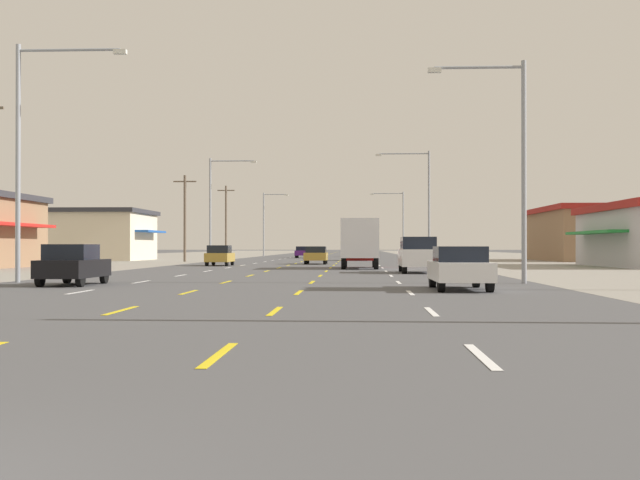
# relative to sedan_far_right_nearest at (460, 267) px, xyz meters

# --- Properties ---
(ground_plane) EXTENTS (572.00, 572.00, 0.00)m
(ground_plane) POSITION_rel_sedan_far_right_nearest_xyz_m (-7.03, 41.96, -0.76)
(ground_plane) COLOR #4C4C4F
(lot_apron_left) EXTENTS (28.00, 440.00, 0.01)m
(lot_apron_left) POSITION_rel_sedan_far_right_nearest_xyz_m (-31.78, 41.96, -0.75)
(lot_apron_left) COLOR gray
(lot_apron_left) RESTS_ON ground
(lot_apron_right) EXTENTS (28.00, 440.00, 0.01)m
(lot_apron_right) POSITION_rel_sedan_far_right_nearest_xyz_m (17.72, 41.96, -0.75)
(lot_apron_right) COLOR gray
(lot_apron_right) RESTS_ON ground
(lane_markings) EXTENTS (10.64, 227.60, 0.01)m
(lane_markings) POSITION_rel_sedan_far_right_nearest_xyz_m (-7.03, 80.46, -0.75)
(lane_markings) COLOR white
(lane_markings) RESTS_ON ground
(signal_span_wire) EXTENTS (25.32, 0.53, 8.71)m
(signal_span_wire) POSITION_rel_sedan_far_right_nearest_xyz_m (-7.23, -12.22, 4.33)
(signal_span_wire) COLOR brown
(signal_span_wire) RESTS_ON ground
(sedan_far_right_nearest) EXTENTS (1.80, 4.50, 1.46)m
(sedan_far_right_nearest) POSITION_rel_sedan_far_right_nearest_xyz_m (0.00, 0.00, 0.00)
(sedan_far_right_nearest) COLOR white
(sedan_far_right_nearest) RESTS_ON ground
(hatchback_far_left_near) EXTENTS (1.72, 3.90, 1.54)m
(hatchback_far_left_near) POSITION_rel_sedan_far_right_nearest_xyz_m (-14.14, 2.63, 0.03)
(hatchback_far_left_near) COLOR black
(hatchback_far_left_near) RESTS_ON ground
(suv_far_right_mid) EXTENTS (1.98, 4.90, 1.98)m
(suv_far_right_mid) POSITION_rel_sedan_far_right_nearest_xyz_m (-0.11, 17.91, 0.27)
(suv_far_right_mid) COLOR white
(suv_far_right_mid) RESTS_ON ground
(box_truck_inner_right_midfar) EXTENTS (2.40, 7.20, 3.23)m
(box_truck_inner_right_midfar) POSITION_rel_sedan_far_right_nearest_xyz_m (-3.30, 26.86, 1.08)
(box_truck_inner_right_midfar) COLOR red
(box_truck_inner_right_midfar) RESTS_ON ground
(hatchback_far_left_far) EXTENTS (1.72, 3.90, 1.54)m
(hatchback_far_left_far) POSITION_rel_sedan_far_right_nearest_xyz_m (-13.87, 34.22, 0.03)
(hatchback_far_left_far) COLOR #B28C33
(hatchback_far_left_far) RESTS_ON ground
(sedan_center_turn_farther) EXTENTS (1.80, 4.50, 1.46)m
(sedan_center_turn_farther) POSITION_rel_sedan_far_right_nearest_xyz_m (-6.89, 40.30, 0.00)
(sedan_center_turn_farther) COLOR #B28C33
(sedan_center_turn_farther) RESTS_ON ground
(suv_inner_right_farthest) EXTENTS (1.98, 4.90, 1.98)m
(suv_inner_right_farthest) POSITION_rel_sedan_far_right_nearest_xyz_m (-3.34, 57.96, 0.27)
(suv_inner_right_farthest) COLOR white
(suv_inner_right_farthest) RESTS_ON ground
(sedan_inner_left_distant_a) EXTENTS (1.80, 4.50, 1.46)m
(sedan_inner_left_distant_a) POSITION_rel_sedan_far_right_nearest_xyz_m (-10.41, 76.91, 0.00)
(sedan_inner_left_distant_a) COLOR #4C196B
(sedan_inner_left_distant_a) RESTS_ON ground
(sedan_inner_right_distant_b) EXTENTS (1.80, 4.50, 1.46)m
(sedan_inner_right_distant_b) POSITION_rel_sedan_far_right_nearest_xyz_m (-3.56, 91.75, 0.00)
(sedan_inner_right_distant_b) COLOR #B28C33
(sedan_inner_right_distant_b) RESTS_ON ground
(storefront_left_row_2) EXTENTS (11.03, 11.75, 5.34)m
(storefront_left_row_2) POSITION_rel_sedan_far_right_nearest_xyz_m (-30.66, 58.79, 1.94)
(storefront_left_row_2) COLOR beige
(storefront_left_row_2) RESTS_ON ground
(storefront_right_row_2) EXTENTS (13.68, 17.81, 5.49)m
(storefront_right_row_2) POSITION_rel_sedan_far_right_nearest_xyz_m (22.13, 58.18, 2.01)
(storefront_right_row_2) COLOR #8C6B4C
(storefront_right_row_2) RESTS_ON ground
(streetlight_left_row_0) EXTENTS (4.54, 0.26, 9.66)m
(streetlight_left_row_0) POSITION_rel_sedan_far_right_nearest_xyz_m (-16.70, 4.87, 4.89)
(streetlight_left_row_0) COLOR gray
(streetlight_left_row_0) RESTS_ON ground
(streetlight_right_row_0) EXTENTS (3.86, 0.26, 8.79)m
(streetlight_right_row_0) POSITION_rel_sedan_far_right_nearest_xyz_m (2.71, 4.87, 4.36)
(streetlight_right_row_0) COLOR gray
(streetlight_right_row_0) RESTS_ON ground
(streetlight_left_row_1) EXTENTS (4.44, 0.26, 9.68)m
(streetlight_left_row_1) POSITION_rel_sedan_far_right_nearest_xyz_m (-16.72, 48.60, 4.89)
(streetlight_left_row_1) COLOR gray
(streetlight_left_row_1) RESTS_ON ground
(streetlight_right_row_1) EXTENTS (4.99, 0.26, 10.27)m
(streetlight_right_row_1) POSITION_rel_sedan_far_right_nearest_xyz_m (2.58, 48.60, 5.26)
(streetlight_right_row_1) COLOR gray
(streetlight_right_row_1) RESTS_ON ground
(streetlight_left_row_2) EXTENTS (3.70, 0.26, 9.30)m
(streetlight_left_row_2) POSITION_rel_sedan_far_right_nearest_xyz_m (-16.82, 92.34, 4.60)
(streetlight_left_row_2) COLOR gray
(streetlight_left_row_2) RESTS_ON ground
(streetlight_right_row_2) EXTENTS (4.90, 0.26, 9.38)m
(streetlight_right_row_2) POSITION_rel_sedan_far_right_nearest_xyz_m (2.56, 92.34, 4.79)
(streetlight_right_row_2) COLOR gray
(streetlight_right_row_2) RESTS_ON ground
(utility_pole_left_row_1) EXTENTS (2.20, 0.26, 8.24)m
(utility_pole_left_row_1) POSITION_rel_sedan_far_right_nearest_xyz_m (-19.89, 50.16, 3.55)
(utility_pole_left_row_1) COLOR brown
(utility_pole_left_row_1) RESTS_ON ground
(utility_pole_left_row_2) EXTENTS (2.20, 0.26, 9.19)m
(utility_pole_left_row_2) POSITION_rel_sedan_far_right_nearest_xyz_m (-20.21, 76.77, 4.03)
(utility_pole_left_row_2) COLOR brown
(utility_pole_left_row_2) RESTS_ON ground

